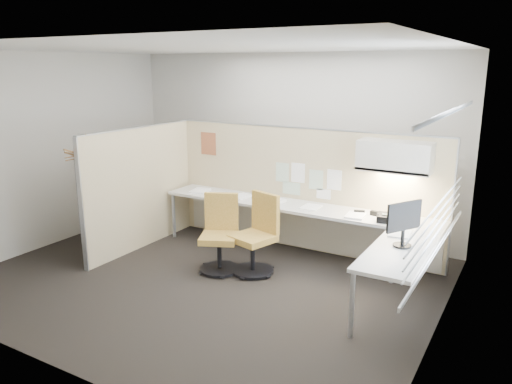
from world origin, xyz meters
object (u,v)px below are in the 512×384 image
Objects in this scene: chair_right at (257,237)px; phone at (385,218)px; chair_left at (220,236)px; monitor at (404,221)px; desk at (312,220)px.

chair_right reaches higher than phone.
chair_left is 4.19× the size of phone.
monitor is at bearing 12.20° from chair_right.
phone reaches higher than desk.
monitor reaches higher than chair_left.
monitor is (2.31, 0.04, 0.55)m from chair_left.
chair_right is (0.45, 0.17, 0.01)m from chair_left.
monitor is at bearing -29.11° from desk.
chair_left is 2.01× the size of monitor.
phone is (0.97, 0.00, 0.18)m from desk.
monitor is 0.90m from phone.
desk is 1.25m from chair_left.
chair_left reaches higher than phone.
chair_right is 2.07× the size of monitor.
monitor is at bearing -71.30° from phone.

